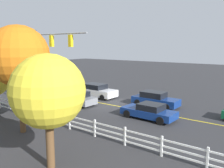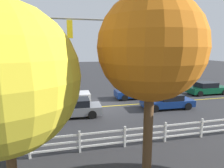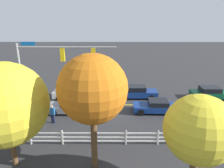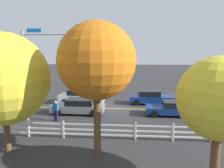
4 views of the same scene
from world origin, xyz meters
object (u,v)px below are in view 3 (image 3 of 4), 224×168
car_0 (156,106)px  tree_2 (6,105)px  car_2 (211,93)px  pedestrian (53,114)px  car_1 (137,92)px  tree_1 (199,130)px  car_3 (73,106)px  car_4 (74,92)px  tree_0 (93,89)px

car_0 → tree_2: (10.59, 7.81, 3.58)m
car_2 → pedestrian: bearing=-160.1°
car_1 → pedestrian: 10.28m
car_1 → tree_1: size_ratio=0.82×
car_3 → car_1: bearing=-147.4°
car_1 → car_4: size_ratio=0.94×
car_2 → tree_1: tree_1 is taller
car_2 → tree_1: size_ratio=0.84×
car_0 → car_3: bearing=2.8°
car_2 → car_3: car_2 is taller
car_4 → car_0: bearing=-22.4°
car_2 → tree_0: tree_0 is taller
car_1 → tree_0: 13.24m
car_4 → tree_2: (1.76, 11.54, 3.46)m
pedestrian → tree_1: 12.57m
car_4 → tree_2: tree_2 is taller
car_1 → tree_2: 15.26m
car_1 → car_0: bearing=-69.0°
car_2 → car_3: (15.38, 3.82, 0.00)m
car_3 → tree_2: bearing=75.2°
car_0 → tree_2: tree_2 is taller
car_1 → car_2: size_ratio=0.98×
tree_1 → tree_2: (10.52, -2.07, 0.43)m
tree_1 → tree_2: 10.74m
tree_1 → tree_0: bearing=-20.2°
car_0 → car_4: size_ratio=0.94×
car_0 → tree_2: bearing=38.2°
tree_1 → tree_2: tree_2 is taller
car_0 → car_3: car_3 is taller
tree_0 → tree_1: 5.93m
car_4 → pedestrian: (0.83, 6.02, 0.19)m
pedestrian → tree_1: tree_1 is taller
car_0 → tree_1: 10.37m
car_3 → tree_0: tree_0 is taller
tree_2 → car_0: bearing=-143.6°
tree_1 → car_2: bearing=-117.8°
tree_2 → car_1: bearing=-127.9°
car_0 → pedestrian: pedestrian is taller
car_1 → tree_0: bearing=-108.3°
car_3 → tree_1: (-8.23, 9.74, 3.09)m
car_4 → tree_2: bearing=-98.1°
car_3 → tree_1: size_ratio=0.86×
tree_0 → tree_1: (-5.41, 1.99, -1.41)m
car_0 → pedestrian: (9.66, 2.28, 0.31)m
car_0 → car_4: car_4 is taller
car_2 → car_4: bearing=-179.9°
car_1 → tree_0: (4.01, 11.80, 4.48)m
car_0 → tree_1: bearing=91.5°
car_2 → car_3: 15.85m
car_0 → pedestrian: bearing=15.1°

